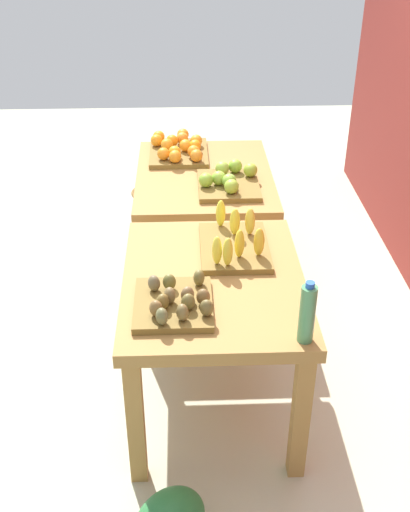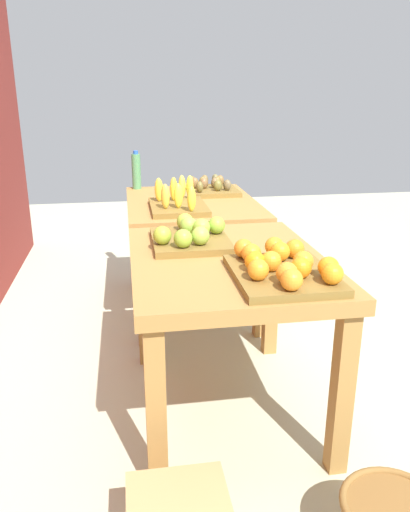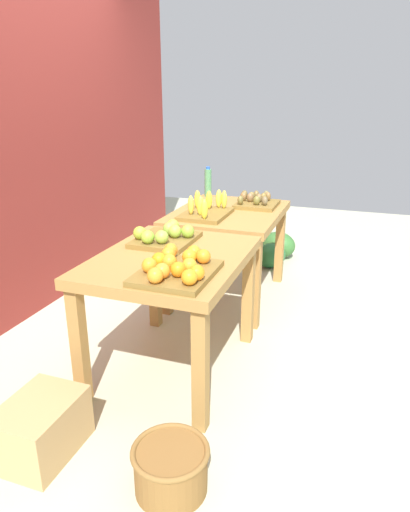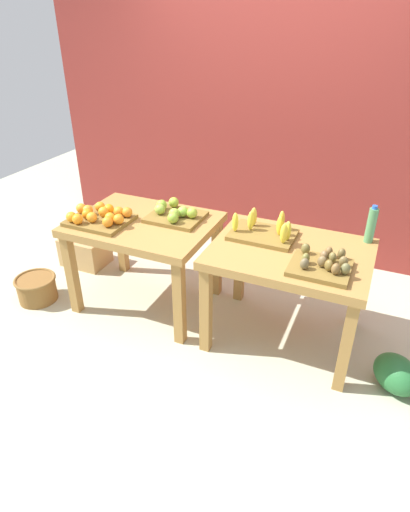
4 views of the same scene
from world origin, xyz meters
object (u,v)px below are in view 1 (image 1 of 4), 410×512
object	(u,v)px
banana_crate	(235,243)
display_table_right	(213,297)
water_bottle	(307,313)
cardboard_produce_box	(240,199)
apple_bin	(228,181)
kiwi_bin	(175,302)
wicker_basket	(154,203)
orange_bin	(179,149)
display_table_left	(204,189)

from	to	relation	value
banana_crate	display_table_right	bearing A→B (deg)	-26.60
water_bottle	cardboard_produce_box	distance (m)	2.53
apple_bin	kiwi_bin	size ratio (longest dim) A/B	1.10
apple_bin	cardboard_produce_box	world-z (taller)	apple_bin
banana_crate	wicker_basket	xyz separation A→B (m)	(-1.76, -0.46, -0.66)
display_table_right	banana_crate	distance (m)	0.29
apple_bin	wicker_basket	xyz separation A→B (m)	(-1.06, -0.48, -0.66)
display_table_right	wicker_basket	size ratio (longest dim) A/B	3.14
wicker_basket	banana_crate	bearing A→B (deg)	14.67
display_table_right	kiwi_bin	xyz separation A→B (m)	(0.23, -0.17, 0.14)
display_table_right	cardboard_produce_box	bearing A→B (deg)	171.37
apple_bin	banana_crate	size ratio (longest dim) A/B	0.91
orange_bin	kiwi_bin	distance (m)	1.63
apple_bin	cardboard_produce_box	xyz separation A→B (m)	(-1.06, 0.17, -0.64)
banana_crate	display_table_left	bearing A→B (deg)	-173.07
kiwi_bin	banana_crate	bearing A→B (deg)	148.41
display_table_right	water_bottle	world-z (taller)	water_bottle
display_table_left	banana_crate	world-z (taller)	banana_crate
kiwi_bin	wicker_basket	size ratio (longest dim) A/B	1.09
apple_bin	water_bottle	xyz separation A→B (m)	(1.37, 0.20, 0.08)
cardboard_produce_box	apple_bin	bearing A→B (deg)	-9.27
display_table_right	cardboard_produce_box	xyz separation A→B (m)	(-1.98, 0.30, -0.49)
orange_bin	banana_crate	world-z (taller)	banana_crate
water_bottle	wicker_basket	xyz separation A→B (m)	(-2.42, -0.68, -0.74)
apple_bin	banana_crate	xyz separation A→B (m)	(0.70, -0.02, 0.00)
display_table_left	water_bottle	distance (m)	1.62
kiwi_bin	cardboard_produce_box	world-z (taller)	kiwi_bin
banana_crate	orange_bin	bearing A→B (deg)	-167.59
banana_crate	wicker_basket	size ratio (longest dim) A/B	1.33
orange_bin	apple_bin	world-z (taller)	apple_bin
orange_bin	wicker_basket	xyz separation A→B (m)	(-0.58, -0.20, -0.66)
apple_bin	display_table_left	bearing A→B (deg)	-147.71
apple_bin	kiwi_bin	distance (m)	1.19
display_table_left	kiwi_bin	xyz separation A→B (m)	(1.35, -0.17, 0.14)
cardboard_produce_box	kiwi_bin	bearing A→B (deg)	-11.95
display_table_left	display_table_right	world-z (taller)	same
apple_bin	banana_crate	distance (m)	0.70
orange_bin	water_bottle	xyz separation A→B (m)	(1.85, 0.48, 0.08)
display_table_right	wicker_basket	bearing A→B (deg)	-169.94
kiwi_bin	cardboard_produce_box	size ratio (longest dim) A/B	0.91
orange_bin	cardboard_produce_box	world-z (taller)	orange_bin
display_table_right	water_bottle	bearing A→B (deg)	35.94
display_table_left	banana_crate	bearing A→B (deg)	6.93
apple_bin	banana_crate	world-z (taller)	banana_crate
display_table_left	cardboard_produce_box	bearing A→B (deg)	160.68
kiwi_bin	wicker_basket	bearing A→B (deg)	-175.26
wicker_basket	apple_bin	bearing A→B (deg)	24.34
orange_bin	banana_crate	distance (m)	1.21
display_table_left	banana_crate	size ratio (longest dim) A/B	2.36
apple_bin	kiwi_bin	bearing A→B (deg)	-14.37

